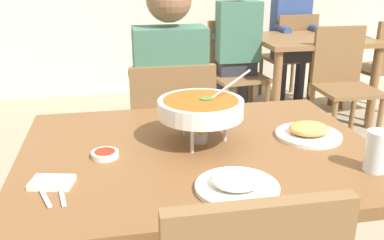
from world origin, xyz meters
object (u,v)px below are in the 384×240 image
Objects in this scene: drink_glass at (376,153)px; chair_bg_corner at (234,54)px; chair_diner_main at (171,134)px; dining_table_far at (311,52)px; chair_bg_middle at (291,53)px; patron_bg_middle at (291,29)px; sauce_dish at (105,154)px; chair_bg_right at (384,63)px; appetizer_plate at (309,132)px; patron_bg_left at (237,40)px; curry_bowl at (201,108)px; rice_plate at (237,183)px; diner_main at (169,89)px; chair_bg_window at (342,78)px; dining_table_main at (200,176)px; chair_bg_left at (234,67)px.

drink_glass is 0.14× the size of chair_bg_corner.
chair_diner_main is 2.04m from dining_table_far.
chair_bg_middle is 0.69× the size of patron_bg_middle.
sauce_dish is 3.29m from chair_bg_right.
chair_bg_corner is at bearing 65.89° from sauce_dish.
chair_bg_right is at bearing -4.24° from dining_table_far.
patron_bg_left is at bearing 80.53° from appetizer_plate.
curry_bowl reaches higher than chair_bg_right.
rice_plate is 3.19m from chair_bg_corner.
diner_main reaches higher than chair_bg_middle.
dining_table_far is 0.56m from patron_bg_middle.
curry_bowl is at bearing -124.21° from dining_table_far.
chair_bg_corner is at bearing 118.57° from chair_bg_window.
rice_plate is (0.04, -0.31, 0.13)m from dining_table_main.
sauce_dish is at bearing -114.11° from chair_bg_corner.
sauce_dish is (-0.32, -0.02, 0.12)m from dining_table_main.
patron_bg_left is at bearing 176.47° from chair_bg_right.
appetizer_plate is 0.27× the size of chair_bg_right.
chair_bg_left reaches higher than dining_table_main.
rice_plate is 0.27× the size of chair_bg_corner.
curry_bowl is (0.01, 0.05, 0.24)m from dining_table_main.
patron_bg_left is (0.36, 2.18, -0.03)m from appetizer_plate.
chair_bg_right is 0.80m from chair_bg_window.
curry_bowl is 0.25× the size of patron_bg_middle.
sauce_dish is 0.86m from drink_glass.
patron_bg_middle is at bearing 52.81° from chair_diner_main.
dining_table_main is at bearing 98.25° from rice_plate.
diner_main is 5.46× the size of rice_plate.
dining_table_main is 1.36× the size of chair_bg_middle.
dining_table_main is 9.45× the size of drink_glass.
chair_bg_corner is (0.50, 2.73, -0.26)m from appetizer_plate.
dining_table_main is 3.11m from chair_bg_middle.
chair_diner_main and chair_bg_left have the same top height.
rice_plate is at bearing -87.67° from diner_main.
chair_bg_window is (-0.01, -1.03, 0.00)m from chair_bg_middle.
chair_bg_left is at bearing -146.08° from chair_bg_middle.
dining_table_far is (1.46, 1.42, 0.11)m from chair_diner_main.
drink_glass reaches higher than appetizer_plate.
dining_table_far is at bearing 55.79° from curry_bowl.
dining_table_far is at bearing 175.76° from chair_bg_right.
drink_glass is (0.50, -1.05, 0.07)m from diner_main.
appetizer_plate is 2.21m from patron_bg_left.
chair_bg_left is at bearing 176.41° from dining_table_far.
diner_main is at bearing -149.17° from chair_bg_window.
patron_bg_middle is (1.49, 1.97, 0.24)m from chair_diner_main.
chair_bg_right is (1.40, -0.10, 0.00)m from chair_bg_left.
drink_glass is at bearing -33.07° from curry_bowl.
chair_bg_right and chair_bg_window have the same top height.
appetizer_plate is 0.18× the size of patron_bg_middle.
chair_bg_left is (0.77, 2.22, -0.14)m from dining_table_main.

